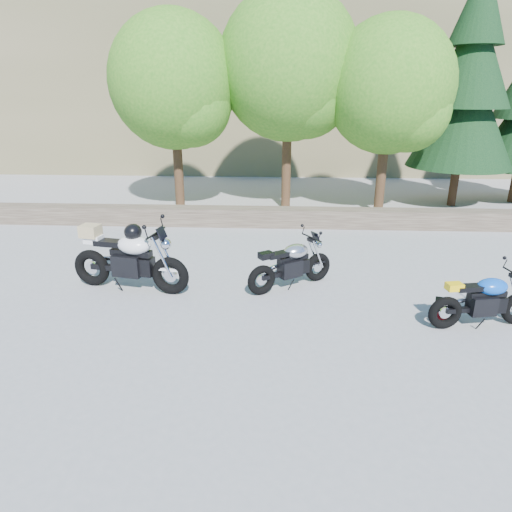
# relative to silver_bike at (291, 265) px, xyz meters

# --- Properties ---
(ground) EXTENTS (90.00, 90.00, 0.00)m
(ground) POSITION_rel_silver_bike_xyz_m (-0.85, -1.36, -0.45)
(ground) COLOR gray
(ground) RESTS_ON ground
(stone_wall) EXTENTS (22.00, 0.55, 0.50)m
(stone_wall) POSITION_rel_silver_bike_xyz_m (-0.85, 4.14, -0.20)
(stone_wall) COLOR #463A2E
(stone_wall) RESTS_ON ground
(hillside) EXTENTS (80.00, 30.00, 15.00)m
(hillside) POSITION_rel_silver_bike_xyz_m (2.15, 26.64, 7.05)
(hillside) COLOR brown
(hillside) RESTS_ON ground
(tree_decid_left) EXTENTS (3.67, 3.67, 5.62)m
(tree_decid_left) POSITION_rel_silver_bike_xyz_m (-3.24, 5.78, 3.18)
(tree_decid_left) COLOR #382314
(tree_decid_left) RESTS_ON ground
(tree_decid_mid) EXTENTS (4.08, 4.08, 6.24)m
(tree_decid_mid) POSITION_rel_silver_bike_xyz_m (0.06, 6.18, 3.59)
(tree_decid_mid) COLOR #382314
(tree_decid_mid) RESTS_ON ground
(tree_decid_right) EXTENTS (3.54, 3.54, 5.41)m
(tree_decid_right) POSITION_rel_silver_bike_xyz_m (2.86, 5.58, 3.04)
(tree_decid_right) COLOR #382314
(tree_decid_right) RESTS_ON ground
(conifer_near) EXTENTS (3.17, 3.17, 7.06)m
(conifer_near) POSITION_rel_silver_bike_xyz_m (5.35, 6.84, 3.23)
(conifer_near) COLOR #382314
(conifer_near) RESTS_ON ground
(silver_bike) EXTENTS (1.63, 1.14, 0.93)m
(silver_bike) POSITION_rel_silver_bike_xyz_m (0.00, 0.00, 0.00)
(silver_bike) COLOR black
(silver_bike) RESTS_ON ground
(white_bike) EXTENTS (2.32, 0.80, 1.29)m
(white_bike) POSITION_rel_silver_bike_xyz_m (-3.01, -0.26, 0.18)
(white_bike) COLOR black
(white_bike) RESTS_ON ground
(blue_bike) EXTENTS (1.77, 0.58, 0.89)m
(blue_bike) POSITION_rel_silver_bike_xyz_m (2.99, -1.37, -0.02)
(blue_bike) COLOR black
(blue_bike) RESTS_ON ground
(backpack) EXTENTS (0.30, 0.28, 0.34)m
(backpack) POSITION_rel_silver_bike_xyz_m (2.46, -1.14, -0.29)
(backpack) COLOR black
(backpack) RESTS_ON ground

